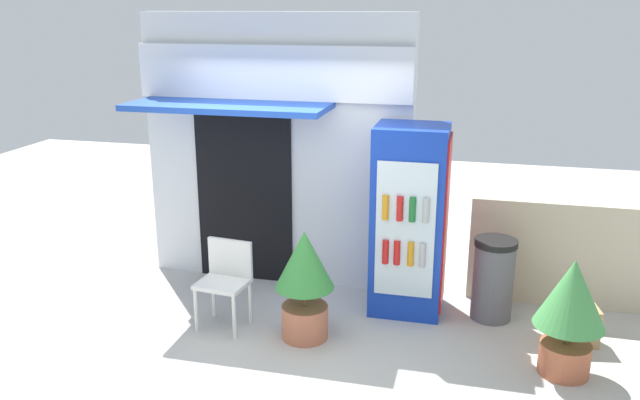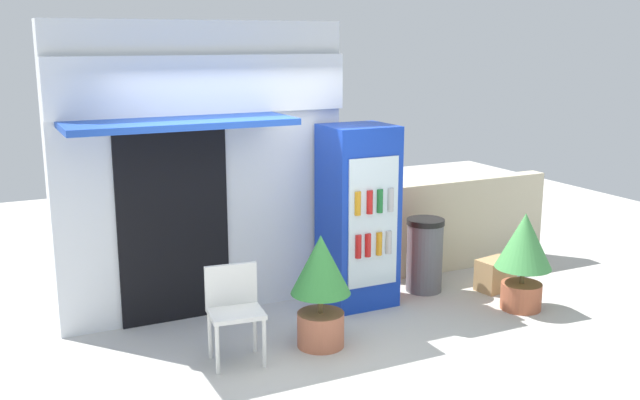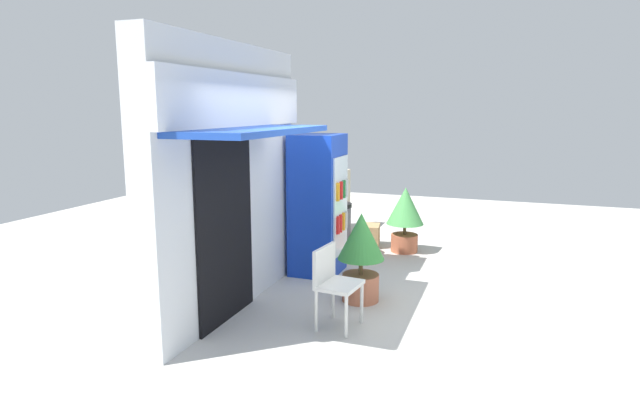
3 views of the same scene
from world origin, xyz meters
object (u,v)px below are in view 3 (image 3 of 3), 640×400
plastic_chair (333,279)px  trash_bin (338,229)px  potted_plant_near_shop (361,250)px  drink_cooler (319,204)px  cardboard_box (371,235)px  potted_plant_curbside (405,213)px

plastic_chair → trash_bin: size_ratio=1.02×
potted_plant_near_shop → trash_bin: 1.91m
drink_cooler → potted_plant_near_shop: drink_cooler is taller
drink_cooler → cardboard_box: drink_cooler is taller
drink_cooler → trash_bin: size_ratio=2.31×
potted_plant_curbside → drink_cooler: bearing=147.3°
cardboard_box → potted_plant_curbside: bearing=-103.3°
drink_cooler → potted_plant_curbside: 1.75m
plastic_chair → cardboard_box: 3.29m
trash_bin → drink_cooler: bearing=179.5°
potted_plant_near_shop → potted_plant_curbside: (2.30, -0.08, 0.00)m
plastic_chair → potted_plant_curbside: potted_plant_curbside is taller
drink_cooler → potted_plant_near_shop: bearing=-135.5°
potted_plant_near_shop → trash_bin: potted_plant_near_shop is taller
trash_bin → cardboard_box: (0.74, -0.34, -0.24)m
potted_plant_near_shop → potted_plant_curbside: size_ratio=1.02×
drink_cooler → trash_bin: bearing=-0.5°
cardboard_box → drink_cooler: bearing=167.7°
potted_plant_near_shop → cardboard_box: bearing=11.6°
potted_plant_curbside → cardboard_box: potted_plant_curbside is taller
plastic_chair → potted_plant_curbside: size_ratio=0.82×
drink_cooler → plastic_chair: 1.89m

